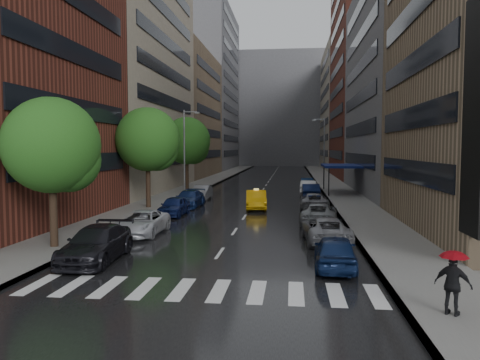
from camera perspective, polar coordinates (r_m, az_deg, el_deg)
name	(u,v)px	position (r m, az deg, el deg)	size (l,w,h in m)	color
ground	(205,275)	(19.57, -4.32, -11.49)	(220.00, 220.00, 0.00)	gray
road	(268,183)	(68.82, 3.39, -0.36)	(14.00, 140.00, 0.01)	black
sidewalk_left	(207,182)	(69.86, -4.00, -0.24)	(4.00, 140.00, 0.15)	gray
sidewalk_right	(330,183)	(68.95, 10.88, -0.36)	(4.00, 140.00, 0.15)	gray
crosswalk	(200,290)	(17.65, -4.89, -13.19)	(13.15, 2.80, 0.01)	silver
buildings_left	(181,83)	(80.23, -7.22, 11.68)	(8.00, 108.00, 38.00)	maroon
buildings_right	(367,84)	(76.74, 15.18, 11.20)	(8.05, 109.10, 36.00)	#937A5B
building_far	(280,110)	(137.00, 4.90, 8.50)	(40.00, 14.00, 32.00)	slate
tree_near	(52,146)	(25.58, -21.98, 3.91)	(4.88, 4.88, 7.77)	#382619
tree_mid	(148,140)	(40.30, -11.20, 4.86)	(5.39, 5.39, 8.59)	#382619
tree_far	(187,141)	(54.59, -6.51, 4.76)	(5.48, 5.48, 8.73)	#382619
taxi	(256,200)	(39.66, 1.99, -2.42)	(1.67, 4.80, 1.58)	#DE9E0B
parked_cars_left	(163,212)	(33.16, -9.34, -3.82)	(2.41, 30.37, 1.59)	black
parked_cars_right	(315,203)	(38.38, 9.12, -2.77)	(2.85, 43.24, 1.58)	#0E1E45
ped_red_umbrella	(453,277)	(15.76, 24.57, -10.69)	(1.16, 0.99, 2.01)	black
street_lamp_left	(185,151)	(49.82, -6.71, 3.59)	(1.74, 0.22, 9.00)	gray
street_lamp_right	(323,150)	(63.67, 10.14, 3.64)	(1.74, 0.22, 9.00)	gray
awning	(341,166)	(53.85, 12.17, 1.68)	(4.00, 8.00, 3.12)	navy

